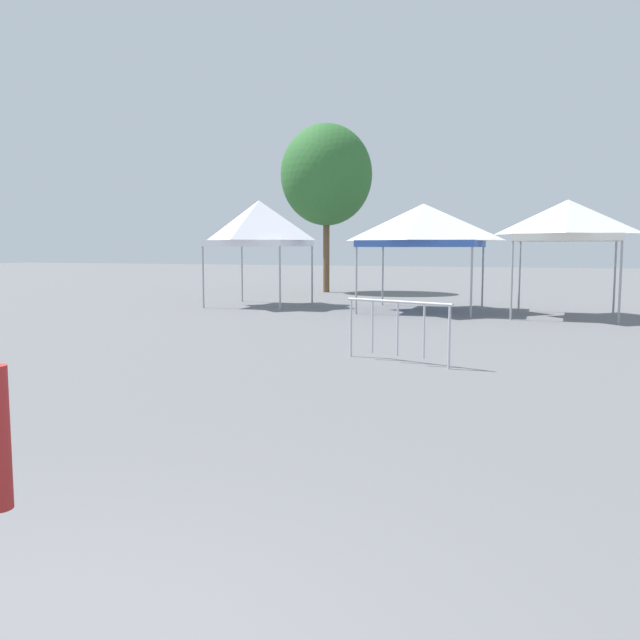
{
  "coord_description": "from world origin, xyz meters",
  "views": [
    {
      "loc": [
        2.25,
        -1.88,
        1.96
      ],
      "look_at": [
        -0.04,
        3.89,
        1.3
      ],
      "focal_mm": 37.95,
      "sensor_mm": 36.0,
      "label": 1
    }
  ],
  "objects_px": {
    "canopy_tent_center": "(423,225)",
    "crowd_barrier_near_person": "(398,319)",
    "canopy_tent_behind_right": "(259,223)",
    "tree_behind_tents_left": "(326,175)",
    "canopy_tent_left_of_center": "(568,221)"
  },
  "relations": [
    {
      "from": "crowd_barrier_near_person",
      "to": "canopy_tent_behind_right",
      "type": "bearing_deg",
      "value": 128.06
    },
    {
      "from": "canopy_tent_behind_right",
      "to": "canopy_tent_left_of_center",
      "type": "bearing_deg",
      "value": -1.04
    },
    {
      "from": "crowd_barrier_near_person",
      "to": "canopy_tent_center",
      "type": "bearing_deg",
      "value": 100.62
    },
    {
      "from": "tree_behind_tents_left",
      "to": "crowd_barrier_near_person",
      "type": "bearing_deg",
      "value": -65.15
    },
    {
      "from": "canopy_tent_center",
      "to": "crowd_barrier_near_person",
      "type": "bearing_deg",
      "value": -79.38
    },
    {
      "from": "canopy_tent_center",
      "to": "canopy_tent_behind_right",
      "type": "bearing_deg",
      "value": -177.49
    },
    {
      "from": "canopy_tent_center",
      "to": "crowd_barrier_near_person",
      "type": "height_order",
      "value": "canopy_tent_center"
    },
    {
      "from": "canopy_tent_center",
      "to": "tree_behind_tents_left",
      "type": "distance_m",
      "value": 9.84
    },
    {
      "from": "canopy_tent_behind_right",
      "to": "tree_behind_tents_left",
      "type": "height_order",
      "value": "tree_behind_tents_left"
    },
    {
      "from": "canopy_tent_center",
      "to": "crowd_barrier_near_person",
      "type": "distance_m",
      "value": 10.05
    },
    {
      "from": "canopy_tent_center",
      "to": "canopy_tent_left_of_center",
      "type": "distance_m",
      "value": 4.25
    },
    {
      "from": "canopy_tent_center",
      "to": "canopy_tent_left_of_center",
      "type": "relative_size",
      "value": 1.12
    },
    {
      "from": "canopy_tent_behind_right",
      "to": "canopy_tent_left_of_center",
      "type": "relative_size",
      "value": 1.07
    },
    {
      "from": "tree_behind_tents_left",
      "to": "canopy_tent_behind_right",
      "type": "bearing_deg",
      "value": -86.33
    },
    {
      "from": "tree_behind_tents_left",
      "to": "crowd_barrier_near_person",
      "type": "xyz_separation_m",
      "value": [
        7.89,
        -17.03,
        -4.41
      ]
    }
  ]
}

